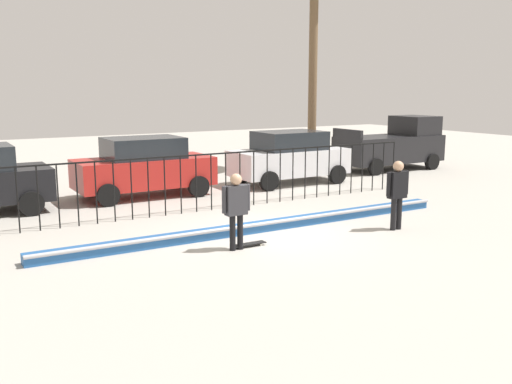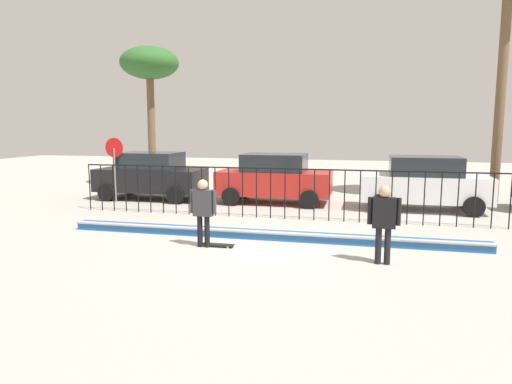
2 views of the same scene
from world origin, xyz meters
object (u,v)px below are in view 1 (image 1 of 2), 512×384
pickup_truck (393,145)px  camera_operator (397,189)px  parked_car_red (144,166)px  parked_car_white (289,157)px  skateboarder (236,204)px  skateboard (249,244)px

pickup_truck → camera_operator: bearing=-138.5°
parked_car_red → parked_car_white: size_ratio=1.00×
parked_car_white → skateboarder: bearing=-132.0°
parked_car_red → parked_car_white: bearing=-1.6°
camera_operator → parked_car_white: (1.58, 7.05, -0.05)m
skateboard → parked_car_white: parked_car_white is taller
pickup_truck → parked_car_red: bearing=177.6°
skateboarder → skateboard: (0.35, 0.07, -0.94)m
skateboarder → camera_operator: size_ratio=0.98×
skateboard → camera_operator: bearing=3.0°
parked_car_red → parked_car_white: (5.42, -0.26, 0.00)m
skateboard → pickup_truck: size_ratio=0.17×
skateboarder → skateboard: bearing=18.1°
skateboarder → skateboard: skateboarder is taller
skateboarder → parked_car_white: parked_car_white is taller
camera_operator → parked_car_red: parked_car_red is taller
skateboard → skateboarder: bearing=-158.0°
camera_operator → parked_car_white: bearing=-90.8°
parked_car_red → pickup_truck: bearing=3.8°
skateboard → parked_car_white: (5.46, 6.53, 0.91)m
skateboard → parked_car_white: 8.56m
parked_car_white → pickup_truck: 5.91m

